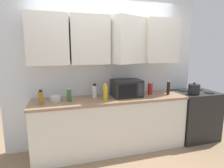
# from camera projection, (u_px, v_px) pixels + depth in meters

# --- Properties ---
(wall_back_with_cabinets) EXTENTS (3.39, 0.55, 2.60)m
(wall_back_with_cabinets) POSITION_uv_depth(u_px,v_px,m) (107.00, 56.00, 3.14)
(wall_back_with_cabinets) COLOR white
(wall_back_with_cabinets) RESTS_ON ground_plane
(counter_run) EXTENTS (2.52, 0.63, 0.90)m
(counter_run) POSITION_uv_depth(u_px,v_px,m) (111.00, 124.00, 3.13)
(counter_run) COLOR white
(counter_run) RESTS_ON ground_plane
(stove_range) EXTENTS (0.76, 0.64, 0.91)m
(stove_range) POSITION_uv_depth(u_px,v_px,m) (194.00, 115.00, 3.57)
(stove_range) COLOR black
(stove_range) RESTS_ON ground_plane
(kettle) EXTENTS (0.20, 0.20, 0.20)m
(kettle) POSITION_uv_depth(u_px,v_px,m) (194.00, 89.00, 3.29)
(kettle) COLOR black
(kettle) RESTS_ON stove_range
(microwave) EXTENTS (0.48, 0.37, 0.28)m
(microwave) POSITION_uv_depth(u_px,v_px,m) (127.00, 88.00, 3.14)
(microwave) COLOR black
(microwave) RESTS_ON counter_run
(bottle_white_jar) EXTENTS (0.08, 0.08, 0.23)m
(bottle_white_jar) POSITION_uv_depth(u_px,v_px,m) (95.00, 91.00, 3.07)
(bottle_white_jar) COLOR white
(bottle_white_jar) RESTS_ON counter_run
(bottle_amber_vinegar) EXTENTS (0.07, 0.07, 0.21)m
(bottle_amber_vinegar) POSITION_uv_depth(u_px,v_px,m) (41.00, 98.00, 2.68)
(bottle_amber_vinegar) COLOR #AD701E
(bottle_amber_vinegar) RESTS_ON counter_run
(bottle_red_sauce) EXTENTS (0.08, 0.08, 0.22)m
(bottle_red_sauce) POSITION_uv_depth(u_px,v_px,m) (150.00, 88.00, 3.28)
(bottle_red_sauce) COLOR red
(bottle_red_sauce) RESTS_ON counter_run
(bottle_green_oil) EXTENTS (0.07, 0.07, 0.20)m
(bottle_green_oil) POSITION_uv_depth(u_px,v_px,m) (69.00, 95.00, 2.84)
(bottle_green_oil) COLOR #386B2D
(bottle_green_oil) RESTS_ON counter_run
(bottle_soy_dark) EXTENTS (0.05, 0.05, 0.24)m
(bottle_soy_dark) POSITION_uv_depth(u_px,v_px,m) (168.00, 88.00, 3.27)
(bottle_soy_dark) COLOR black
(bottle_soy_dark) RESTS_ON counter_run
(bottle_yellow_mustard) EXTENTS (0.07, 0.07, 0.26)m
(bottle_yellow_mustard) POSITION_uv_depth(u_px,v_px,m) (105.00, 92.00, 2.90)
(bottle_yellow_mustard) COLOR gold
(bottle_yellow_mustard) RESTS_ON counter_run
(bowl_ceramic_small) EXTENTS (0.18, 0.18, 0.07)m
(bowl_ceramic_small) POSITION_uv_depth(u_px,v_px,m) (56.00, 98.00, 2.89)
(bowl_ceramic_small) COLOR silver
(bowl_ceramic_small) RESTS_ON counter_run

